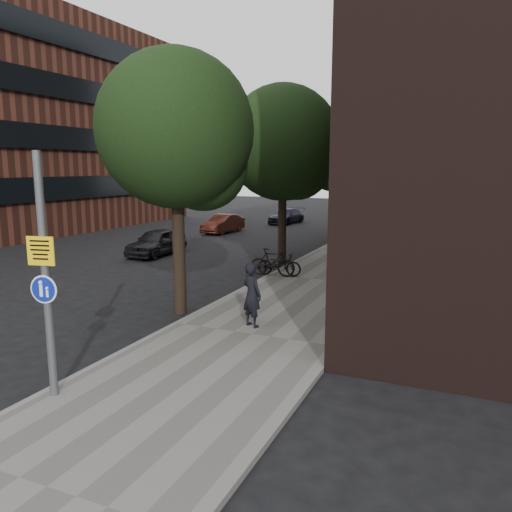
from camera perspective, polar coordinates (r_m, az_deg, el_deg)
The scene contains 15 objects.
ground at distance 10.18m, azimuth -9.70°, elevation -14.83°, with size 120.00×120.00×0.00m, color black.
sidewalk at distance 18.81m, azimuth 7.88°, elevation -2.90°, with size 4.50×60.00×0.12m, color slate.
curb_edge at distance 19.52m, azimuth 1.51°, elevation -2.31°, with size 0.15×60.00×0.13m, color slate.
street_tree_near at distance 14.53m, azimuth -8.61°, elevation 13.33°, with size 4.40×4.40×7.50m.
street_tree_mid at distance 22.20m, azimuth 3.40°, elevation 12.29°, with size 5.00×5.00×7.80m.
street_tree_far at distance 30.79m, azimuth 9.33°, elevation 11.57°, with size 5.00×5.00×7.80m.
signpost at distance 9.61m, azimuth -22.91°, elevation -2.15°, with size 0.51×0.15×4.43m.
pedestrian at distance 13.09m, azimuth -0.48°, elevation -4.45°, with size 0.62×0.41×1.71m, color black.
parked_bike_facade_near at distance 18.60m, azimuth 12.80°, elevation -1.61°, with size 0.59×1.70×0.89m, color black.
parked_bike_facade_far at distance 17.39m, azimuth 11.78°, elevation -2.22°, with size 0.47×1.65×0.99m, color black.
parked_bike_curb_near at distance 19.31m, azimuth 2.68°, elevation -0.91°, with size 0.60×1.73×0.91m, color black.
parked_bike_curb_far at distance 19.17m, azimuth 1.88°, elevation -0.73°, with size 0.51×1.79×1.07m, color black.
parked_car_near at distance 24.92m, azimuth -11.27°, elevation 1.59°, with size 1.54×3.82×1.30m, color black.
parked_car_mid at distance 32.84m, azimuth -3.79°, elevation 3.70°, with size 1.27×3.65×1.20m, color #501F16.
parked_car_far at distance 38.43m, azimuth 3.50°, elevation 4.59°, with size 1.59×3.91×1.14m, color black.
Camera 1 is at (5.16, -7.66, 4.27)m, focal length 35.00 mm.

